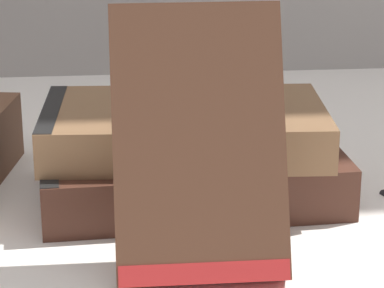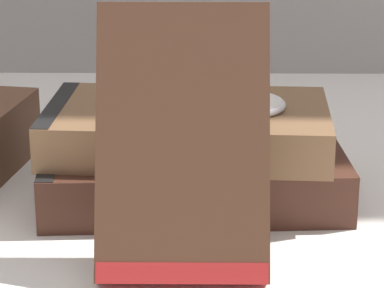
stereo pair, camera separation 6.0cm
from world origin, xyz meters
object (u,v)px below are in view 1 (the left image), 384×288
at_px(book_flat_top, 177,128).
at_px(book_leaning_front, 199,152).
at_px(book_flat_bottom, 182,172).
at_px(pocket_watch, 244,102).

bearing_deg(book_flat_top, book_leaning_front, -84.54).
relative_size(book_flat_bottom, book_flat_top, 1.07).
bearing_deg(book_leaning_front, pocket_watch, 67.95).
bearing_deg(book_flat_bottom, book_flat_top, -160.18).
bearing_deg(book_flat_bottom, book_leaning_front, -93.15).
bearing_deg(book_leaning_front, book_flat_bottom, 90.18).
xyz_separation_m(book_flat_bottom, pocket_watch, (0.04, -0.01, 0.05)).
relative_size(book_flat_bottom, book_leaning_front, 1.39).
bearing_deg(book_flat_top, book_flat_bottom, 26.25).
distance_m(book_leaning_front, pocket_watch, 0.11).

